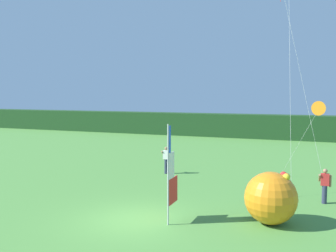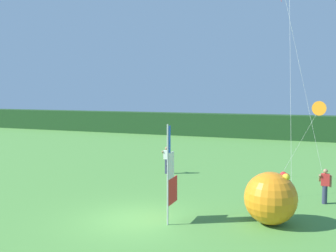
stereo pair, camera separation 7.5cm
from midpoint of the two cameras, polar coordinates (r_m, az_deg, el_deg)
The scene contains 7 objects.
ground_plane at distance 15.29m, azimuth -4.98°, elevation -14.01°, with size 120.00×120.00×0.00m, color #518E3D.
distant_treeline at distance 43.09m, azimuth 13.02°, elevation -0.03°, with size 80.00×2.40×2.62m, color #1E421E.
banner_flag at distance 14.50m, azimuth 0.55°, elevation -7.51°, with size 0.06×1.03×3.83m.
person_near_banner at distance 23.37m, azimuth -0.12°, elevation -5.07°, with size 0.55×0.48×1.67m.
person_mid_field at distance 18.55m, azimuth 22.80°, elevation -8.27°, with size 0.55×0.48×1.59m.
inflatable_balloon at distance 15.05m, azimuth 15.43°, elevation -10.47°, with size 2.00×2.00×2.00m.
kite_orange_delta_0 at distance 22.06m, azimuth 22.10°, elevation 2.48°, with size 2.49×1.46×4.56m.
Camera 2 is at (6.59, -12.88, 4.97)m, focal length 40.24 mm.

